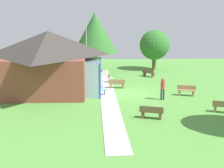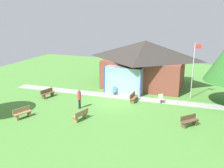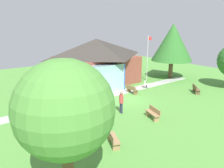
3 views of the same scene
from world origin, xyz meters
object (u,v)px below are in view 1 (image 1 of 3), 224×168
flagpole (86,49)px  patio_chair_lawn_spare (110,78)px  tree_east_hedge (95,33)px  bench_front_left (224,107)px  bench_lawn_far_right (149,73)px  tree_far_east (154,45)px  visitor_strolling_lawn (163,87)px  pavilion (51,60)px  bench_rear_near_path (117,84)px  bench_front_center (186,91)px  patio_chair_porch_left (104,90)px  bench_mid_left (152,113)px

flagpole → patio_chair_lawn_spare: size_ratio=6.42×
tree_east_hedge → bench_front_left: bearing=-150.8°
bench_lawn_far_right → tree_far_east: bearing=115.8°
visitor_strolling_lawn → pavilion: bearing=-19.9°
bench_rear_near_path → bench_front_left: bearing=-44.7°
bench_front_center → tree_east_hedge: tree_east_hedge is taller
pavilion → bench_lawn_far_right: 11.45m
tree_east_hedge → visitor_strolling_lawn: bearing=-156.5°
bench_lawn_far_right → bench_front_center: bearing=-34.8°
flagpole → visitor_strolling_lawn: (-9.17, -6.34, -2.03)m
pavilion → bench_front_left: 14.66m
pavilion → visitor_strolling_lawn: size_ratio=5.51×
bench_front_left → visitor_strolling_lawn: (3.39, 3.47, 0.62)m
flagpole → bench_lawn_far_right: bearing=-87.8°
flagpole → patio_chair_lawn_spare: flagpole is taller
bench_front_left → tree_east_hedge: (16.05, 8.98, 4.20)m
bench_lawn_far_right → bench_front_left: bearing=-34.0°
bench_front_left → bench_lawn_far_right: 13.18m
bench_front_left → visitor_strolling_lawn: 4.89m
tree_east_hedge → pavilion: bearing=157.8°
bench_front_left → patio_chair_lawn_spare: bearing=148.1°
flagpole → patio_chair_lawn_spare: 4.43m
bench_front_left → patio_chair_porch_left: (5.05, 8.05, 0.01)m
tree_far_east → bench_front_left: bearing=-174.5°
bench_front_center → tree_east_hedge: 14.43m
bench_front_left → patio_chair_porch_left: size_ratio=1.81×
tree_far_east → bench_mid_left: bearing=169.6°
flagpole → visitor_strolling_lawn: 11.33m
pavilion → tree_far_east: 15.15m
bench_mid_left → tree_far_east: 18.96m
patio_chair_porch_left → tree_far_east: (12.40, -6.38, 2.65)m
bench_lawn_far_right → tree_east_hedge: 7.95m
bench_front_left → bench_lawn_far_right: bearing=125.1°
pavilion → patio_chair_porch_left: pavilion is taller
pavilion → visitor_strolling_lawn: bearing=-111.6°
bench_lawn_far_right → patio_chair_lawn_spare: patio_chair_lawn_spare is taller
bench_mid_left → visitor_strolling_lawn: 4.73m
flagpole → tree_east_hedge: 3.91m
patio_chair_lawn_spare → tree_east_hedge: size_ratio=0.12×
bench_front_center → tree_east_hedge: bearing=-40.1°
bench_front_center → tree_far_east: size_ratio=0.32×
bench_rear_near_path → visitor_strolling_lawn: visitor_strolling_lawn is taller
pavilion → bench_front_left: size_ratio=6.16×
tree_east_hedge → patio_chair_porch_left: bearing=-175.1°
bench_front_center → patio_chair_porch_left: 6.83m
patio_chair_porch_left → tree_east_hedge: 11.81m
flagpole → bench_front_left: flagpole is taller
bench_lawn_far_right → patio_chair_porch_left: 9.23m
pavilion → bench_lawn_far_right: bearing=-58.9°
bench_rear_near_path → tree_east_hedge: (8.60, 2.14, 4.20)m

